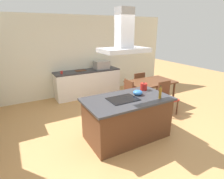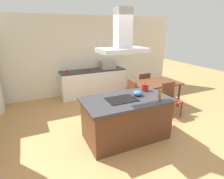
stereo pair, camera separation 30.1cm
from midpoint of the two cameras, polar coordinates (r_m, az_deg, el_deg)
ground at (r=5.39m, az=-1.93°, el=-6.53°), size 16.00×16.00×0.00m
wall_back at (r=6.60m, az=-8.09°, el=10.24°), size 7.20×0.10×2.70m
kitchen_island at (r=3.99m, az=6.54°, el=-8.89°), size 1.81×1.03×0.90m
cooktop at (r=3.75m, az=5.30°, el=-3.10°), size 0.60×0.44×0.01m
tea_kettle at (r=4.34m, az=12.16°, el=0.64°), size 0.21×0.16×0.18m
olive_oil_bottle at (r=3.85m, az=16.81°, el=-1.47°), size 0.06×0.06×0.27m
mixing_bowl at (r=3.99m, az=10.13°, el=-1.17°), size 0.20×0.20×0.11m
back_counter at (r=6.53m, az=-4.50°, el=2.18°), size 2.26×0.62×0.90m
countertop_microwave at (r=6.59m, az=-0.10°, el=7.68°), size 0.50×0.38×0.28m
coffee_mug_red at (r=6.09m, az=-12.32°, el=5.43°), size 0.08×0.08×0.09m
cutting_board at (r=6.39m, az=-6.67°, el=6.00°), size 0.34×0.24×0.02m
dining_table at (r=5.68m, az=14.75°, el=1.39°), size 1.40×0.90×0.75m
chair_facing_back_wall at (r=6.23m, az=10.80°, el=1.66°), size 0.42×0.42×0.89m
chair_at_left_end at (r=5.22m, az=6.77°, el=-1.47°), size 0.42×0.42×0.89m
chair_facing_island at (r=5.26m, az=19.13°, el=-2.22°), size 0.42×0.42×0.89m
range_hood at (r=3.49m, az=5.89°, el=15.48°), size 0.90×0.55×0.78m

